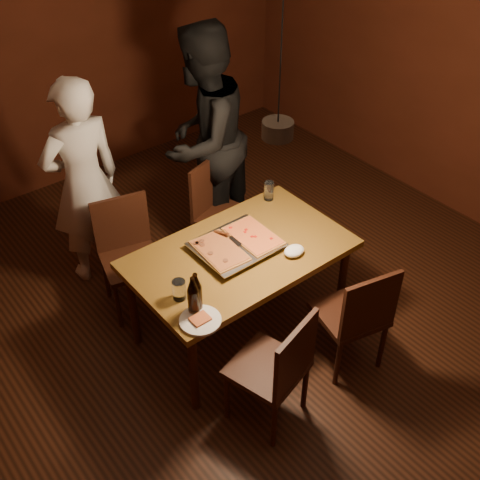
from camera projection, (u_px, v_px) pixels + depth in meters
room_shell at (275, 182)px, 3.57m from camera, size 6.00×6.00×6.00m
dining_table at (240, 260)px, 4.13m from camera, size 1.50×0.90×0.75m
chair_far_left at (127, 245)px, 4.48m from camera, size 0.51×0.51×0.49m
chair_far_right at (217, 203)px, 4.91m from camera, size 0.53×0.53×0.49m
chair_near_left at (279, 363)px, 3.59m from camera, size 0.52×0.52×0.49m
chair_near_right at (358, 311)px, 3.94m from camera, size 0.51×0.51×0.49m
pizza_tray at (236, 247)px, 4.09m from camera, size 0.58×0.49×0.05m
pizza_meat at (220, 250)px, 4.00m from camera, size 0.28×0.41×0.02m
pizza_cheese at (253, 236)px, 4.13m from camera, size 0.26×0.41×0.02m
spatula at (236, 241)px, 4.08m from camera, size 0.16×0.26×0.04m
beer_bottle_a at (193, 295)px, 3.55m from camera, size 0.07×0.07×0.27m
beer_bottle_b at (196, 292)px, 3.57m from camera, size 0.07×0.07×0.28m
water_glass_left at (179, 290)px, 3.69m from camera, size 0.08×0.08×0.13m
water_glass_right at (269, 191)px, 4.53m from camera, size 0.07×0.07×0.15m
plate_slice at (200, 320)px, 3.56m from camera, size 0.25×0.25×0.03m
napkin at (294, 251)px, 4.04m from camera, size 0.15×0.11×0.06m
diner_white at (84, 183)px, 4.56m from camera, size 0.63×0.41×1.71m
diner_dark at (203, 140)px, 4.89m from camera, size 1.14×1.04×1.91m
pendant_lamp at (278, 128)px, 3.34m from camera, size 0.18×0.18×1.10m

